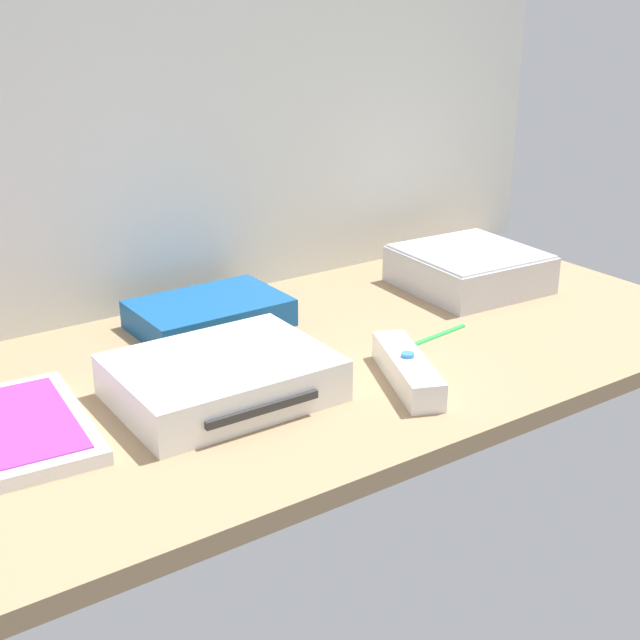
{
  "coord_description": "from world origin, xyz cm",
  "views": [
    {
      "loc": [
        -51.42,
        -74.57,
        39.5
      ],
      "look_at": [
        0.0,
        0.0,
        4.0
      ],
      "focal_mm": 48.78,
      "sensor_mm": 36.0,
      "label": 1
    }
  ],
  "objects_px": {
    "mini_computer": "(469,269)",
    "game_console": "(222,378)",
    "game_case": "(9,430)",
    "remote_wand": "(407,370)",
    "network_router": "(209,313)",
    "stylus_pen": "(439,333)"
  },
  "relations": [
    {
      "from": "game_case",
      "to": "remote_wand",
      "type": "distance_m",
      "value": 0.4
    },
    {
      "from": "game_console",
      "to": "stylus_pen",
      "type": "height_order",
      "value": "game_console"
    },
    {
      "from": "stylus_pen",
      "to": "game_console",
      "type": "bearing_deg",
      "value": 179.83
    },
    {
      "from": "game_console",
      "to": "game_case",
      "type": "bearing_deg",
      "value": 169.31
    },
    {
      "from": "game_console",
      "to": "game_case",
      "type": "height_order",
      "value": "game_console"
    },
    {
      "from": "game_case",
      "to": "remote_wand",
      "type": "bearing_deg",
      "value": -12.77
    },
    {
      "from": "mini_computer",
      "to": "game_case",
      "type": "distance_m",
      "value": 0.65
    },
    {
      "from": "mini_computer",
      "to": "game_console",
      "type": "bearing_deg",
      "value": -166.18
    },
    {
      "from": "game_case",
      "to": "network_router",
      "type": "bearing_deg",
      "value": 31.15
    },
    {
      "from": "game_console",
      "to": "network_router",
      "type": "xyz_separation_m",
      "value": [
        0.08,
        0.18,
        -0.0
      ]
    },
    {
      "from": "game_console",
      "to": "stylus_pen",
      "type": "relative_size",
      "value": 2.35
    },
    {
      "from": "stylus_pen",
      "to": "mini_computer",
      "type": "bearing_deg",
      "value": 35.94
    },
    {
      "from": "mini_computer",
      "to": "stylus_pen",
      "type": "relative_size",
      "value": 2.0
    },
    {
      "from": "game_console",
      "to": "remote_wand",
      "type": "bearing_deg",
      "value": -23.46
    },
    {
      "from": "network_router",
      "to": "stylus_pen",
      "type": "height_order",
      "value": "network_router"
    },
    {
      "from": "game_console",
      "to": "mini_computer",
      "type": "bearing_deg",
      "value": 14.46
    },
    {
      "from": "game_console",
      "to": "network_router",
      "type": "distance_m",
      "value": 0.2
    },
    {
      "from": "game_console",
      "to": "game_case",
      "type": "xyz_separation_m",
      "value": [
        -0.2,
        0.04,
        -0.01
      ]
    },
    {
      "from": "game_case",
      "to": "remote_wand",
      "type": "height_order",
      "value": "remote_wand"
    },
    {
      "from": "game_case",
      "to": "remote_wand",
      "type": "xyz_separation_m",
      "value": [
        0.38,
        -0.12,
        0.01
      ]
    },
    {
      "from": "game_case",
      "to": "remote_wand",
      "type": "relative_size",
      "value": 1.33
    },
    {
      "from": "mini_computer",
      "to": "network_router",
      "type": "height_order",
      "value": "mini_computer"
    }
  ]
}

